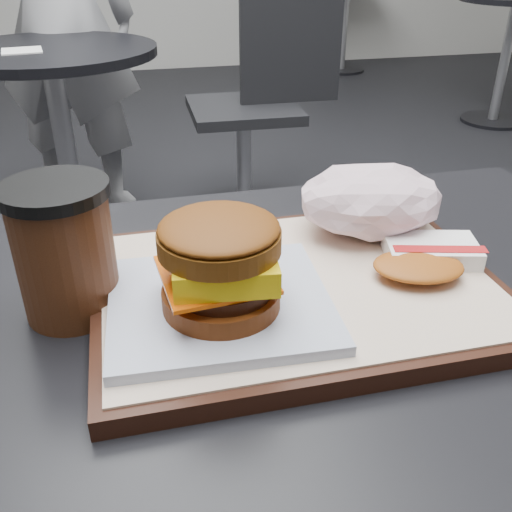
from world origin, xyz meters
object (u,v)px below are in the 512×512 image
at_px(hash_brown, 426,257).
at_px(coffee_cup, 64,247).
at_px(crumpled_wrapper, 371,200).
at_px(neighbor_table, 59,108).
at_px(patron, 58,13).
at_px(customer_table, 299,459).
at_px(serving_tray, 296,289).
at_px(neighbor_chair, 260,96).
at_px(breakfast_sandwich, 221,274).

relative_size(hash_brown, coffee_cup, 1.02).
distance_m(crumpled_wrapper, neighbor_table, 1.62).
bearing_deg(crumpled_wrapper, patron, 102.80).
bearing_deg(patron, customer_table, 118.23).
bearing_deg(crumpled_wrapper, serving_tray, -142.45).
distance_m(coffee_cup, neighbor_chair, 1.88).
relative_size(customer_table, breakfast_sandwich, 4.03).
bearing_deg(customer_table, neighbor_table, 101.98).
distance_m(crumpled_wrapper, neighbor_chair, 1.74).
height_order(neighbor_table, neighbor_chair, neighbor_chair).
bearing_deg(hash_brown, customer_table, -167.10).
xyz_separation_m(serving_tray, hash_brown, (0.13, -0.01, 0.02)).
distance_m(coffee_cup, patron, 2.01).
height_order(crumpled_wrapper, patron, patron).
relative_size(serving_tray, hash_brown, 2.95).
distance_m(serving_tray, patron, 2.06).
distance_m(breakfast_sandwich, coffee_cup, 0.14).
bearing_deg(neighbor_table, hash_brown, -73.49).
height_order(crumpled_wrapper, coffee_cup, coffee_cup).
bearing_deg(customer_table, breakfast_sandwich, -179.15).
bearing_deg(serving_tray, breakfast_sandwich, -155.20).
height_order(serving_tray, patron, patron).
height_order(customer_table, breakfast_sandwich, breakfast_sandwich).
bearing_deg(patron, serving_tray, 118.41).
height_order(coffee_cup, neighbor_table, coffee_cup).
relative_size(customer_table, patron, 0.50).
xyz_separation_m(customer_table, crumpled_wrapper, (0.11, 0.12, 0.24)).
xyz_separation_m(breakfast_sandwich, neighbor_table, (-0.27, 1.65, -0.28)).
distance_m(customer_table, hash_brown, 0.25).
relative_size(serving_tray, neighbor_chair, 0.43).
xyz_separation_m(serving_tray, neighbor_table, (-0.35, 1.61, -0.23)).
bearing_deg(serving_tray, hash_brown, -2.42).
xyz_separation_m(hash_brown, crumpled_wrapper, (-0.02, 0.09, 0.02)).
xyz_separation_m(hash_brown, neighbor_table, (-0.48, 1.62, -0.25)).
xyz_separation_m(hash_brown, patron, (-0.46, 2.04, 0.01)).
bearing_deg(serving_tray, neighbor_chair, 77.34).
bearing_deg(patron, breakfast_sandwich, 116.11).
distance_m(customer_table, neighbor_table, 1.69).
bearing_deg(customer_table, crumpled_wrapper, 47.35).
distance_m(neighbor_table, neighbor_chair, 0.77).
bearing_deg(neighbor_chair, crumpled_wrapper, -99.75).
relative_size(serving_tray, crumpled_wrapper, 2.43).
bearing_deg(hash_brown, neighbor_chair, 81.39).
bearing_deg(breakfast_sandwich, hash_brown, 8.46).
height_order(serving_tray, breakfast_sandwich, breakfast_sandwich).
xyz_separation_m(neighbor_table, neighbor_chair, (0.75, 0.16, -0.04)).
xyz_separation_m(customer_table, breakfast_sandwich, (-0.08, -0.00, 0.24)).
bearing_deg(breakfast_sandwich, crumpled_wrapper, 32.60).
height_order(customer_table, neighbor_chair, neighbor_chair).
bearing_deg(neighbor_chair, breakfast_sandwich, -104.77).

